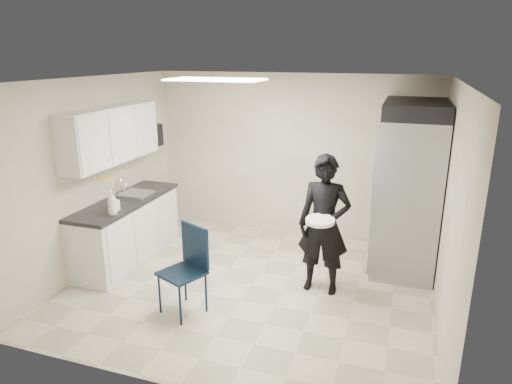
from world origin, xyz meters
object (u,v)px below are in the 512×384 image
(commercial_fridge, at_px, (408,194))
(folding_chair, at_px, (182,273))
(man_tuxedo, at_px, (324,225))
(lower_counter, at_px, (128,231))

(commercial_fridge, distance_m, folding_chair, 3.23)
(commercial_fridge, distance_m, man_tuxedo, 1.45)
(folding_chair, relative_size, man_tuxedo, 0.57)
(man_tuxedo, bearing_deg, commercial_fridge, 50.00)
(folding_chair, xyz_separation_m, man_tuxedo, (1.42, 1.04, 0.38))
(lower_counter, xyz_separation_m, folding_chair, (1.41, -1.05, 0.07))
(lower_counter, height_order, commercial_fridge, commercial_fridge)
(folding_chair, bearing_deg, man_tuxedo, 60.30)
(lower_counter, bearing_deg, folding_chair, -36.51)
(folding_chair, height_order, man_tuxedo, man_tuxedo)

